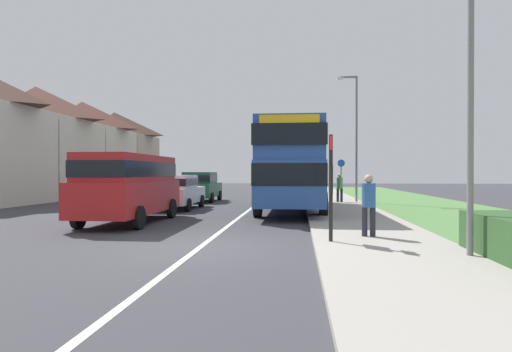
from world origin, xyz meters
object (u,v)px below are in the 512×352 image
(pedestrian_at_stop, at_px, (369,202))
(street_lamp_near, at_px, (465,52))
(parked_car_white, at_px, (176,190))
(street_lamp_mid, at_px, (355,130))
(parked_van_red, at_px, (130,183))
(parked_car_dark_green, at_px, (201,186))
(double_decker_bus, at_px, (291,163))
(cycle_route_sign, at_px, (341,177))
(pedestrian_walking_away, at_px, (340,186))
(bus_stop_sign, at_px, (331,180))

(pedestrian_at_stop, xyz_separation_m, street_lamp_near, (1.43, -2.33, 3.06))
(parked_car_white, bearing_deg, street_lamp_mid, 27.25)
(parked_van_red, bearing_deg, parked_car_dark_green, 90.18)
(double_decker_bus, bearing_deg, cycle_route_sign, 68.22)
(double_decker_bus, distance_m, cycle_route_sign, 7.83)
(parked_van_red, bearing_deg, pedestrian_walking_away, 50.01)
(street_lamp_near, height_order, street_lamp_mid, street_lamp_mid)
(parked_van_red, distance_m, street_lamp_near, 10.84)
(parked_car_dark_green, xyz_separation_m, street_lamp_mid, (8.88, -0.81, 3.13))
(parked_van_red, relative_size, street_lamp_mid, 0.77)
(pedestrian_at_stop, xyz_separation_m, cycle_route_sign, (0.84, 15.41, 0.45))
(double_decker_bus, distance_m, bus_stop_sign, 9.13)
(parked_car_white, bearing_deg, bus_stop_sign, -55.86)
(cycle_route_sign, relative_size, street_lamp_near, 0.36)
(parked_car_white, xyz_separation_m, parked_car_dark_green, (-0.06, 5.35, 0.07))
(parked_car_dark_green, distance_m, pedestrian_at_stop, 15.91)
(pedestrian_walking_away, height_order, bus_stop_sign, bus_stop_sign)
(parked_car_white, distance_m, bus_stop_sign, 11.54)
(pedestrian_walking_away, relative_size, cycle_route_sign, 0.66)
(pedestrian_at_stop, bearing_deg, parked_van_red, 156.86)
(parked_car_dark_green, relative_size, pedestrian_walking_away, 2.40)
(bus_stop_sign, relative_size, cycle_route_sign, 1.03)
(parked_van_red, xyz_separation_m, street_lamp_near, (8.93, -5.54, 2.67))
(double_decker_bus, bearing_deg, bus_stop_sign, -83.36)
(street_lamp_mid, bearing_deg, parked_car_dark_green, 174.76)
(street_lamp_mid, bearing_deg, bus_stop_sign, -99.48)
(parked_car_white, bearing_deg, parked_van_red, -90.27)
(parked_car_white, height_order, street_lamp_mid, street_lamp_mid)
(parked_van_red, xyz_separation_m, parked_car_white, (0.03, 5.46, -0.48))
(bus_stop_sign, bearing_deg, double_decker_bus, 96.64)
(parked_van_red, bearing_deg, pedestrian_at_stop, -23.14)
(parked_car_white, xyz_separation_m, bus_stop_sign, (6.47, -9.54, 0.65))
(parked_car_white, bearing_deg, street_lamp_near, -51.00)
(street_lamp_mid, bearing_deg, pedestrian_at_stop, -95.82)
(parked_car_white, xyz_separation_m, pedestrian_at_stop, (7.47, -8.66, 0.09))
(cycle_route_sign, bearing_deg, double_decker_bus, -111.78)
(parked_car_white, distance_m, cycle_route_sign, 10.72)
(pedestrian_at_stop, xyz_separation_m, bus_stop_sign, (-1.00, -0.88, 0.56))
(street_lamp_mid, bearing_deg, cycle_route_sign, 102.96)
(pedestrian_walking_away, distance_m, street_lamp_mid, 3.25)
(pedestrian_at_stop, relative_size, bus_stop_sign, 0.64)
(parked_van_red, bearing_deg, parked_car_white, 89.73)
(parked_car_white, bearing_deg, parked_car_dark_green, 90.65)
(parked_car_white, distance_m, parked_car_dark_green, 5.36)
(double_decker_bus, relative_size, cycle_route_sign, 3.92)
(double_decker_bus, relative_size, street_lamp_mid, 1.40)
(street_lamp_near, bearing_deg, parked_car_white, 129.00)
(double_decker_bus, bearing_deg, pedestrian_walking_away, 60.77)
(bus_stop_sign, height_order, cycle_route_sign, bus_stop_sign)
(pedestrian_at_stop, distance_m, cycle_route_sign, 15.44)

